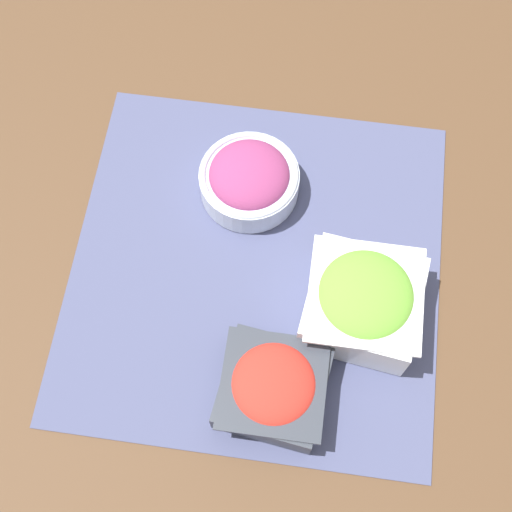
# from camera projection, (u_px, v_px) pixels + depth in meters

# --- Properties ---
(ground_plane) EXTENTS (3.00, 3.00, 0.00)m
(ground_plane) POSITION_uv_depth(u_px,v_px,m) (256.00, 267.00, 0.89)
(ground_plane) COLOR #513823
(placemat) EXTENTS (0.46, 0.47, 0.00)m
(placemat) POSITION_uv_depth(u_px,v_px,m) (256.00, 266.00, 0.89)
(placemat) COLOR #474C70
(placemat) RESTS_ON ground_plane
(lettuce_bowl) EXTENTS (0.14, 0.14, 0.08)m
(lettuce_bowl) POSITION_uv_depth(u_px,v_px,m) (363.00, 301.00, 0.83)
(lettuce_bowl) COLOR white
(lettuce_bowl) RESTS_ON placemat
(onion_bowl) EXTENTS (0.13, 0.13, 0.06)m
(onion_bowl) POSITION_uv_depth(u_px,v_px,m) (249.00, 179.00, 0.90)
(onion_bowl) COLOR silver
(onion_bowl) RESTS_ON placemat
(tomato_bowl) EXTENTS (0.13, 0.13, 0.06)m
(tomato_bowl) POSITION_uv_depth(u_px,v_px,m) (273.00, 387.00, 0.80)
(tomato_bowl) COLOR #333842
(tomato_bowl) RESTS_ON placemat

